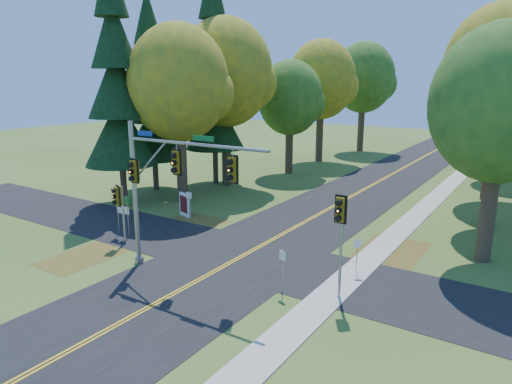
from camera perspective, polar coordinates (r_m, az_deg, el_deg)
The scene contains 29 objects.
ground at distance 24.81m, azimuth -4.22°, elevation -9.36°, with size 160.00×160.00×0.00m, color #3A581F.
road_main at distance 24.81m, azimuth -4.22°, elevation -9.34°, with size 8.00×160.00×0.02m, color black.
road_cross at distance 26.30m, azimuth -1.56°, elevation -7.94°, with size 60.00×6.00×0.02m, color black.
centerline_left at distance 24.86m, azimuth -4.41°, elevation -9.26°, with size 0.10×160.00×0.01m, color gold.
centerline_right at distance 24.75m, azimuth -4.04°, elevation -9.36°, with size 0.10×160.00×0.01m, color gold.
sidewalk_east at distance 21.91m, azimuth 9.10°, elevation -12.70°, with size 1.60×160.00×0.06m, color #9E998E.
leaf_patch_w_near at distance 31.62m, azimuth -9.21°, elevation -4.33°, with size 4.00×6.00×0.00m, color brown.
leaf_patch_e at distance 26.91m, azimuth 15.61°, elevation -7.96°, with size 3.50×8.00×0.00m, color brown.
leaf_patch_w_far at distance 27.97m, azimuth -20.52°, elevation -7.50°, with size 3.00×5.00×0.00m, color brown.
tree_w_a at distance 37.18m, azimuth -9.49°, elevation 13.20°, with size 8.00×8.00×14.15m.
tree_e_a at distance 26.95m, azimuth 28.49°, elevation 9.58°, with size 7.20×7.20×12.73m.
tree_w_b at distance 42.89m, azimuth -3.70°, elevation 14.59°, with size 8.60×8.60×15.38m.
tree_e_b at distance 33.77m, azimuth 28.65°, elevation 10.71°, with size 7.60×7.60×13.33m.
tree_w_c at distance 48.62m, azimuth 4.37°, elevation 11.62°, with size 6.80×6.80×11.91m.
tree_e_c at distance 41.95m, azimuth 28.47°, elevation 13.43°, with size 8.80×8.80×15.79m.
tree_w_d at distance 56.62m, azimuth 8.27°, elevation 13.67°, with size 8.20×8.20×14.56m.
tree_e_d at distance 51.16m, azimuth 28.45°, elevation 10.47°, with size 7.00×7.00×12.32m.
tree_w_e at distance 66.22m, azimuth 13.39°, elevation 13.70°, with size 8.40×8.40×14.97m.
pine_a at distance 37.28m, azimuth -16.99°, elevation 12.34°, with size 5.60×5.60×19.48m.
pine_b at distance 41.77m, azimuth -12.92°, elevation 11.27°, with size 5.60×5.60×17.31m.
pine_c at distance 43.44m, azimuth -5.31°, elevation 13.65°, with size 5.60×5.60×20.56m.
traffic_mast at distance 23.19m, azimuth -11.63°, elevation 1.63°, with size 8.53×0.76×7.73m.
east_signal_pole at distance 20.39m, azimuth 10.52°, elevation -3.59°, with size 0.57×0.66×4.92m.
ped_signal_pole at distance 28.50m, azimuth -16.79°, elevation -1.01°, with size 0.56×0.67×3.70m.
route_sign_cluster at distance 30.00m, azimuth -16.32°, elevation -1.89°, with size 1.27×0.09×2.73m.
info_kiosk at distance 33.85m, azimuth -8.90°, elevation -1.59°, with size 1.25×0.55×1.74m.
reg_sign_e_north at distance 23.98m, azimuth 12.53°, elevation -7.09°, with size 0.35×0.16×1.94m.
reg_sign_e_south at distance 21.41m, azimuth 3.32°, elevation -8.89°, with size 0.40×0.17×2.18m.
reg_sign_w at distance 32.00m, azimuth -8.35°, elevation -1.15°, with size 0.44×0.08×2.30m.
Camera 1 is at (13.98, -18.04, 9.73)m, focal length 32.00 mm.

